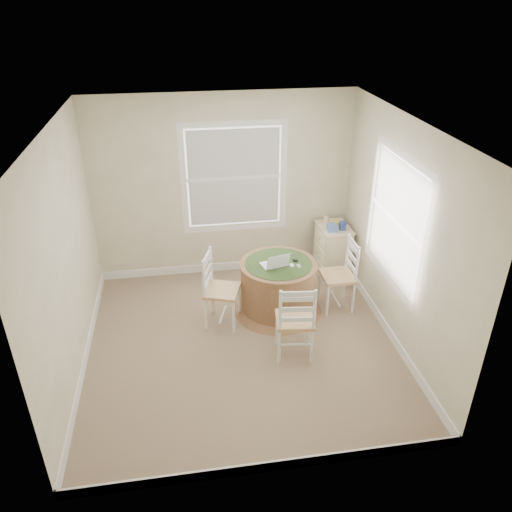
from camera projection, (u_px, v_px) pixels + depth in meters
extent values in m
cube|color=#947A5E|center=(242.00, 345.00, 5.95)|extent=(3.60, 3.60, 0.02)
cube|color=white|center=(238.00, 125.00, 4.70)|extent=(3.60, 3.60, 0.02)
cube|color=beige|center=(223.00, 188.00, 6.90)|extent=(3.60, 0.02, 2.60)
cube|color=beige|center=(272.00, 357.00, 3.76)|extent=(3.60, 0.02, 2.60)
cube|color=beige|center=(64.00, 261.00, 5.07)|extent=(0.02, 3.60, 2.60)
cube|color=beige|center=(401.00, 236.00, 5.58)|extent=(0.02, 3.60, 2.60)
cube|color=white|center=(226.00, 266.00, 7.47)|extent=(3.60, 0.02, 0.12)
cube|color=white|center=(269.00, 466.00, 4.37)|extent=(3.60, 0.02, 0.12)
cube|color=white|center=(86.00, 356.00, 5.67)|extent=(0.02, 3.60, 0.12)
cube|color=white|center=(385.00, 326.00, 6.17)|extent=(0.02, 3.60, 0.12)
cylinder|color=brown|center=(278.00, 285.00, 6.40)|extent=(0.96, 0.96, 0.62)
cone|color=brown|center=(277.00, 307.00, 6.57)|extent=(1.16, 1.16, 0.07)
cylinder|color=brown|center=(279.00, 265.00, 6.26)|extent=(0.98, 0.98, 0.03)
cylinder|color=#375223|center=(279.00, 264.00, 6.25)|extent=(0.84, 0.84, 0.01)
cone|color=#375223|center=(278.00, 267.00, 6.28)|extent=(0.94, 0.94, 0.10)
cube|color=white|center=(274.00, 264.00, 6.23)|extent=(0.35, 0.28, 0.02)
cube|color=silver|center=(274.00, 264.00, 6.22)|extent=(0.27, 0.17, 0.00)
cube|color=black|center=(278.00, 262.00, 6.07)|extent=(0.31, 0.13, 0.20)
ellipsoid|color=white|center=(292.00, 265.00, 6.20)|extent=(0.06, 0.09, 0.03)
cube|color=#B7BABF|center=(299.00, 266.00, 6.19)|extent=(0.05, 0.09, 0.02)
cube|color=black|center=(295.00, 261.00, 6.30)|extent=(0.06, 0.05, 0.02)
cube|color=#F8E6BA|center=(332.00, 251.00, 7.24)|extent=(0.42, 0.56, 0.74)
cube|color=#F8E6BA|center=(334.00, 227.00, 7.06)|extent=(0.45, 0.59, 0.02)
cube|color=beige|center=(318.00, 266.00, 7.31)|extent=(0.03, 0.46, 0.16)
cube|color=beige|center=(319.00, 252.00, 7.20)|extent=(0.03, 0.46, 0.16)
cube|color=beige|center=(320.00, 239.00, 7.10)|extent=(0.03, 0.46, 0.16)
cube|color=#4F6FB6|center=(332.00, 228.00, 6.91)|extent=(0.13, 0.13, 0.10)
cube|color=#CDD149|center=(336.00, 224.00, 7.08)|extent=(0.15, 0.11, 0.06)
cube|color=navy|center=(342.00, 226.00, 6.94)|extent=(0.08, 0.08, 0.12)
cylinder|color=beige|center=(326.00, 220.00, 7.15)|extent=(0.07, 0.07, 0.09)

